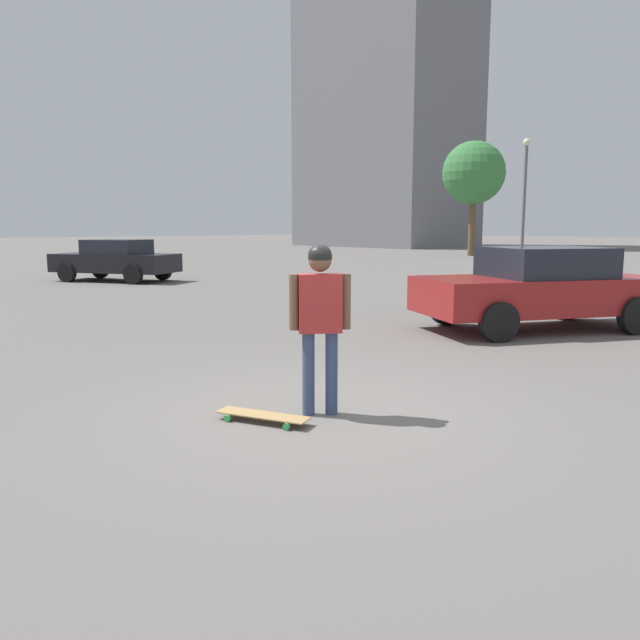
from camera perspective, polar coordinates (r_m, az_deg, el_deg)
name	(u,v)px	position (r m, az deg, el deg)	size (l,w,h in m)	color
ground_plane	(320,414)	(6.49, 0.00, -8.60)	(220.00, 220.00, 0.00)	slate
person	(320,309)	(6.26, 0.00, 0.97)	(0.53, 0.41, 1.74)	#38476B
skateboard	(263,416)	(6.24, -5.27, -8.70)	(0.60, 0.97, 0.08)	tan
car_parked_near	(540,287)	(12.29, 19.44, 2.83)	(4.82, 3.67, 1.54)	maroon
car_parked_far	(116,260)	(23.16, -18.17, 5.27)	(3.70, 4.64, 1.46)	black
building_block_distant	(387,16)	(65.31, 6.14, 25.90)	(10.48, 15.69, 42.87)	slate
tree_distant	(474,173)	(42.55, 13.87, 12.89)	(4.04, 4.04, 7.37)	brown
lamp_post	(524,196)	(24.91, 18.18, 10.73)	(0.28, 0.28, 5.12)	#59595E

